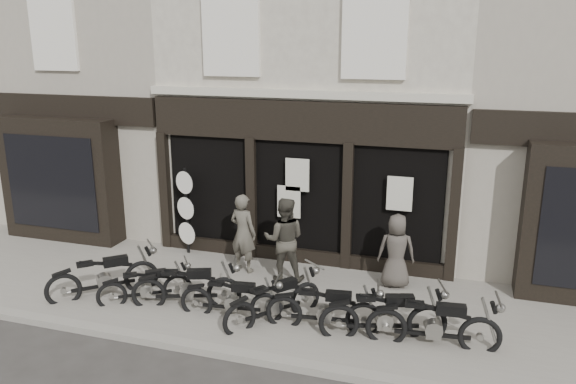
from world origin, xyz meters
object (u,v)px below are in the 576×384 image
(motorcycle_6, at_px, (385,320))
(man_centre, at_px, (284,239))
(motorcycle_3, at_px, (233,302))
(man_left, at_px, (243,233))
(motorcycle_1, at_px, (146,289))
(motorcycle_4, at_px, (275,305))
(motorcycle_7, at_px, (434,328))
(advert_sign_post, at_px, (186,215))
(motorcycle_2, at_px, (188,291))
(motorcycle_0, at_px, (105,280))
(motorcycle_5, at_px, (325,313))
(man_right, at_px, (396,251))

(motorcycle_6, distance_m, man_centre, 3.08)
(motorcycle_3, relative_size, man_left, 1.12)
(motorcycle_3, height_order, man_centre, man_centre)
(motorcycle_1, height_order, motorcycle_4, motorcycle_4)
(motorcycle_7, relative_size, advert_sign_post, 1.01)
(motorcycle_1, distance_m, motorcycle_4, 2.72)
(motorcycle_7, bearing_deg, motorcycle_2, 172.53)
(motorcycle_3, relative_size, motorcycle_7, 0.88)
(motorcycle_0, relative_size, motorcycle_1, 1.11)
(motorcycle_3, bearing_deg, motorcycle_6, -4.70)
(motorcycle_1, distance_m, man_left, 2.47)
(motorcycle_3, distance_m, motorcycle_6, 2.87)
(motorcycle_0, bearing_deg, motorcycle_5, -42.53)
(motorcycle_5, bearing_deg, motorcycle_4, 170.93)
(motorcycle_5, relative_size, man_right, 1.35)
(motorcycle_3, height_order, man_left, man_left)
(motorcycle_1, relative_size, motorcycle_7, 0.72)
(motorcycle_3, bearing_deg, motorcycle_5, -4.47)
(motorcycle_3, relative_size, man_centre, 1.09)
(motorcycle_1, relative_size, motorcycle_5, 0.77)
(motorcycle_3, distance_m, motorcycle_4, 0.82)
(man_left, bearing_deg, man_right, -162.61)
(man_left, relative_size, man_centre, 0.97)
(advert_sign_post, bearing_deg, motorcycle_6, -7.89)
(motorcycle_0, relative_size, motorcycle_6, 0.83)
(motorcycle_1, xyz_separation_m, man_left, (1.31, 1.99, 0.66))
(motorcycle_7, distance_m, man_centre, 3.82)
(man_right, bearing_deg, man_left, -5.68)
(motorcycle_5, bearing_deg, motorcycle_6, -5.75)
(motorcycle_2, xyz_separation_m, motorcycle_7, (4.74, -0.12, 0.02))
(man_left, distance_m, man_right, 3.39)
(motorcycle_4, height_order, advert_sign_post, advert_sign_post)
(motorcycle_0, height_order, motorcycle_2, motorcycle_0)
(motorcycle_4, bearing_deg, man_right, -4.46)
(motorcycle_1, distance_m, motorcycle_5, 3.70)
(motorcycle_1, bearing_deg, motorcycle_6, -33.92)
(motorcycle_4, xyz_separation_m, advert_sign_post, (-3.13, 2.57, 0.69))
(motorcycle_2, xyz_separation_m, motorcycle_4, (1.84, -0.06, -0.00))
(motorcycle_0, xyz_separation_m, motorcycle_4, (3.68, 0.03, -0.02))
(motorcycle_1, height_order, motorcycle_5, motorcycle_5)
(motorcycle_0, xyz_separation_m, motorcycle_7, (6.59, -0.02, 0.00))
(motorcycle_1, distance_m, man_centre, 3.04)
(motorcycle_7, bearing_deg, motorcycle_1, 173.65)
(motorcycle_4, height_order, man_left, man_left)
(motorcycle_0, relative_size, motorcycle_3, 0.91)
(motorcycle_2, bearing_deg, motorcycle_0, 162.86)
(motorcycle_4, xyz_separation_m, motorcycle_7, (2.91, -0.06, 0.03))
(motorcycle_2, height_order, advert_sign_post, advert_sign_post)
(motorcycle_4, height_order, man_centre, man_centre)
(motorcycle_2, relative_size, motorcycle_7, 0.91)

